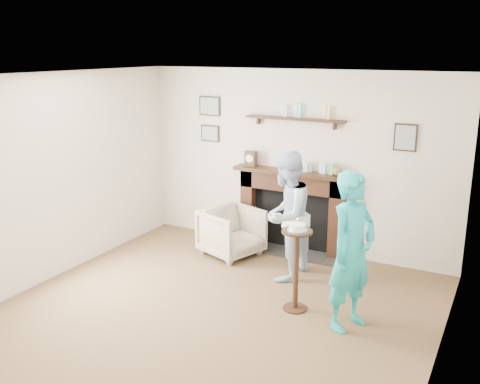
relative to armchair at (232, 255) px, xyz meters
name	(u,v)px	position (x,y,z in m)	size (l,w,h in m)	color
ground	(201,324)	(0.64, -1.83, 0.00)	(5.00, 5.00, 0.00)	brown
room_shell	(232,158)	(0.64, -1.14, 1.62)	(4.54, 5.02, 2.52)	beige
armchair	(232,255)	(0.00, 0.00, 0.00)	(0.71, 0.73, 0.66)	tan
man	(285,277)	(0.94, -0.34, 0.00)	(0.77, 0.60, 1.59)	silver
woman	(348,326)	(1.99, -1.16, 0.00)	(0.59, 0.39, 1.63)	#22AFC1
pedestal_table	(296,254)	(1.38, -1.07, 0.64)	(0.33, 0.33, 1.04)	black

